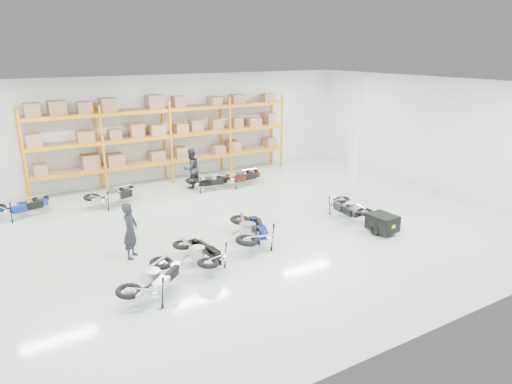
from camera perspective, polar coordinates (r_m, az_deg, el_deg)
room at (r=14.18m, az=-2.09°, el=4.04°), size 18.00×18.00×18.00m
pallet_rack at (r=19.98m, az=-11.08°, el=7.69°), size 11.28×0.98×3.62m
structural_column at (r=17.58m, az=12.24°, el=6.28°), size 0.25×0.25×4.50m
moto_blue_centre at (r=13.38m, az=-0.57°, el=-4.26°), size 1.61×2.14×1.24m
moto_silver_left at (r=11.04m, az=-12.64°, el=-9.96°), size 1.88×1.81×1.13m
moto_black_far_left at (r=12.20m, az=-6.83°, el=-7.04°), size 0.98×1.72×1.07m
moto_touring_right at (r=15.82m, az=11.45°, el=-1.48°), size 1.04×1.73×1.05m
trailer at (r=14.80m, az=15.52°, el=-3.72°), size 0.76×1.45×0.60m
moto_back_a at (r=17.59m, az=-27.30°, el=-1.14°), size 1.83×1.18×1.09m
moto_back_b at (r=17.55m, az=-17.49°, el=0.05°), size 1.91×1.34×1.12m
moto_back_c at (r=18.76m, az=-5.98°, el=1.71°), size 1.68×1.06×1.01m
moto_back_d at (r=19.27m, az=-1.96°, el=2.36°), size 1.71×0.87×1.10m
person_left at (r=12.97m, az=-15.43°, el=-4.70°), size 0.65×0.68×1.57m
person_back at (r=19.04m, az=-8.11°, el=2.94°), size 0.95×0.84×1.64m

